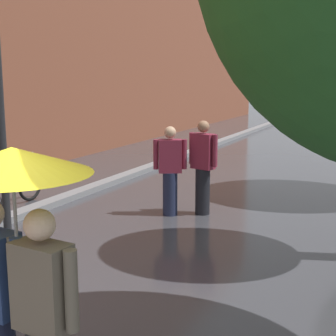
{
  "coord_description": "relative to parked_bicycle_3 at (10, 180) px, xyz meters",
  "views": [
    {
      "loc": [
        2.81,
        -1.74,
        2.51
      ],
      "look_at": [
        0.19,
        3.72,
        1.35
      ],
      "focal_mm": 53.68,
      "sensor_mm": 36.0,
      "label": 1
    }
  ],
  "objects": [
    {
      "name": "pedestrian_walking_far",
      "position": [
        3.44,
        0.3,
        0.43
      ],
      "size": [
        0.53,
        0.38,
        1.59
      ],
      "color": "#1E233D",
      "rests_on": "ground"
    },
    {
      "name": "couple_under_umbrella",
      "position": [
        4.82,
        -5.06,
        0.96
      ],
      "size": [
        1.07,
        1.07,
        2.03
      ],
      "color": "#1E233D",
      "rests_on": "ground"
    },
    {
      "name": "parked_bicycle_3",
      "position": [
        0.0,
        0.0,
        0.0
      ],
      "size": [
        1.1,
        0.73,
        0.96
      ],
      "color": "black",
      "rests_on": "ground"
    },
    {
      "name": "kerb_strip",
      "position": [
        1.14,
        4.21,
        -0.32
      ],
      "size": [
        0.3,
        36.0,
        0.12
      ],
      "primitive_type": "cube",
      "color": "slate",
      "rests_on": "ground"
    },
    {
      "name": "pedestrian_walking_midground",
      "position": [
        3.94,
        0.61,
        0.52
      ],
      "size": [
        0.58,
        0.39,
        1.68
      ],
      "color": "black",
      "rests_on": "ground"
    }
  ]
}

